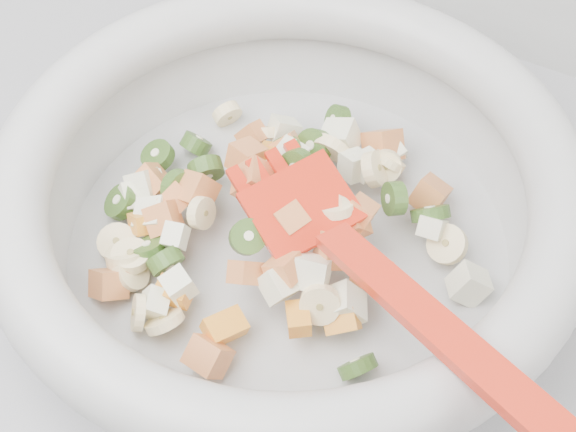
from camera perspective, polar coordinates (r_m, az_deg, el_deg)
The scene contains 1 object.
mixing_bowl at distance 0.59m, azimuth -0.02°, elevation 0.73°, with size 0.43×0.40×0.14m.
Camera 1 is at (0.01, 1.12, 1.41)m, focal length 55.00 mm.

